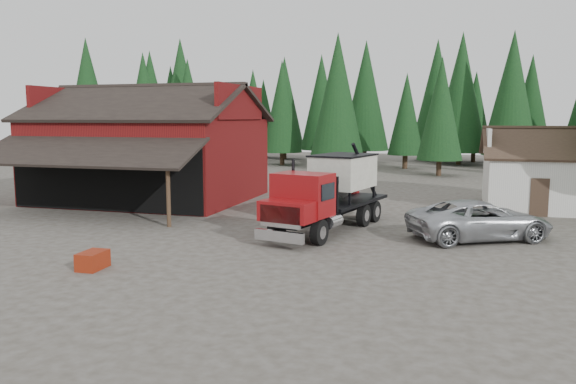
# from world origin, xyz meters

# --- Properties ---
(ground) EXTENTS (120.00, 120.00, 0.00)m
(ground) POSITION_xyz_m (0.00, 0.00, 0.00)
(ground) COLOR #3F3B31
(ground) RESTS_ON ground
(red_barn) EXTENTS (12.80, 13.63, 7.18)m
(red_barn) POSITION_xyz_m (-11.00, 9.90, 2.69)
(red_barn) COLOR maroon
(red_barn) RESTS_ON ground
(farmhouse) EXTENTS (8.60, 6.42, 4.65)m
(farmhouse) POSITION_xyz_m (13.00, 13.00, 1.67)
(farmhouse) COLOR silver
(farmhouse) RESTS_ON ground
(conifer_backdrop) EXTENTS (76.00, 16.00, 16.00)m
(conifer_backdrop) POSITION_xyz_m (0.00, 42.00, 0.00)
(conifer_backdrop) COLOR black
(conifer_backdrop) RESTS_ON ground
(near_pine_a) EXTENTS (4.40, 4.40, 11.40)m
(near_pine_a) POSITION_xyz_m (-22.00, 28.00, 6.39)
(near_pine_a) COLOR #382619
(near_pine_a) RESTS_ON ground
(near_pine_b) EXTENTS (3.96, 3.96, 10.40)m
(near_pine_b) POSITION_xyz_m (6.00, 30.00, 5.89)
(near_pine_b) COLOR #382619
(near_pine_b) RESTS_ON ground
(near_pine_d) EXTENTS (5.28, 5.28, 13.40)m
(near_pine_d) POSITION_xyz_m (-4.00, 34.00, 7.39)
(near_pine_d) COLOR #382619
(near_pine_d) RESTS_ON ground
(feed_truck) EXTENTS (4.35, 8.99, 3.92)m
(feed_truck) POSITION_xyz_m (1.79, 3.40, 1.83)
(feed_truck) COLOR black
(feed_truck) RESTS_ON ground
(silver_car) EXTENTS (6.58, 5.24, 1.66)m
(silver_car) POSITION_xyz_m (8.29, 3.29, 0.83)
(silver_car) COLOR #B2B5BA
(silver_car) RESTS_ON ground
(equip_box) EXTENTS (0.74, 1.13, 0.60)m
(equip_box) POSITION_xyz_m (-4.50, -5.31, 0.30)
(equip_box) COLOR maroon
(equip_box) RESTS_ON ground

